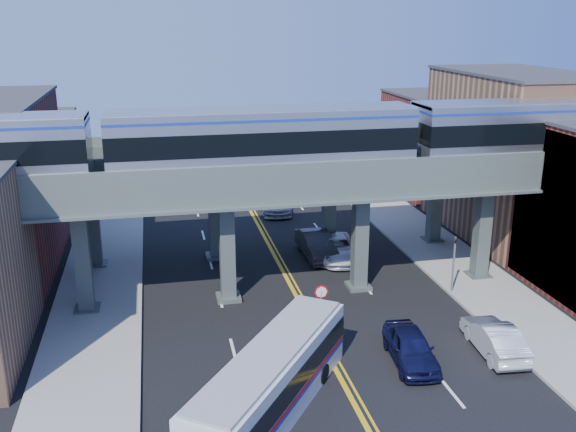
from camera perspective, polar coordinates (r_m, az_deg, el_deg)
The scene contains 18 objects.
ground at distance 31.97m, azimuth 3.79°, elevation -12.63°, with size 120.00×120.00×0.00m, color black.
sidewalk_west at distance 40.08m, azimuth -16.43°, elevation -6.76°, with size 5.00×70.00×0.16m, color gray.
sidewalk_east at distance 44.30m, azimuth 14.75°, elevation -4.28°, with size 5.00×70.00×0.16m, color gray.
building_west_c at distance 57.89m, azimuth -22.44°, elevation 4.08°, with size 8.00×10.00×8.00m, color #95694D.
building_east_b at distance 51.02m, azimuth 19.36°, elevation 5.09°, with size 8.00×14.00×12.00m, color #95694D.
building_east_c at distance 62.55m, azimuth 13.16°, elevation 6.30°, with size 8.00×10.00×9.00m, color maroon.
mural_panel at distance 39.49m, azimuth 23.06°, elevation -0.58°, with size 0.10×9.50×9.50m, color teal.
elevated_viaduct_near at distance 36.71m, azimuth 0.63°, elevation 2.36°, with size 52.00×3.60×7.40m.
elevated_viaduct_far at distance 43.38m, azimuth -1.38°, elevation 4.69°, with size 52.00×3.60×7.40m.
transit_train at distance 35.71m, azimuth -2.25°, elevation 6.86°, with size 52.29×3.28×3.83m.
stop_sign at distance 33.80m, azimuth 2.97°, elevation -7.51°, with size 0.76×0.09×2.63m.
traffic_signal at distance 39.20m, azimuth 14.54°, elevation -3.64°, with size 0.15×0.18×4.10m.
transit_bus at distance 27.37m, azimuth -1.50°, elevation -14.59°, with size 8.50×10.45×2.86m.
car_lane_a at distance 31.85m, azimuth 10.85°, elevation -11.39°, with size 1.90×4.72×1.61m, color black.
car_lane_b at distance 44.33m, azimuth 2.54°, elevation -2.58°, with size 1.86×5.32×1.75m, color #2C2C2F.
car_lane_c at distance 44.09m, azimuth 4.34°, elevation -2.87°, with size 2.57×5.56×1.55m, color white.
car_lane_d at distance 54.78m, azimuth -1.15°, elevation 1.31°, with size 2.39×5.89×1.71m, color silver.
car_parked_curb at distance 33.73m, azimuth 17.86°, elevation -10.27°, with size 1.68×4.82×1.59m, color silver.
Camera 1 is at (-7.74, -26.62, 15.91)m, focal length 40.00 mm.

